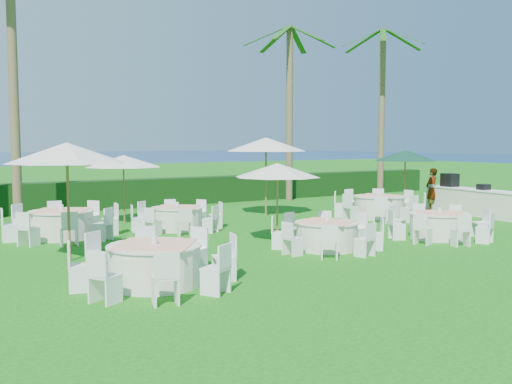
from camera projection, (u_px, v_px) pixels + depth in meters
ground at (301, 253)px, 14.44m from camera, size 120.00×120.00×0.00m
hedge at (136, 193)px, 24.54m from camera, size 34.00×1.00×1.20m
banquet_table_a at (155, 264)px, 11.14m from camera, size 3.23×3.23×0.98m
banquet_table_b at (327, 235)px, 14.89m from camera, size 2.92×2.92×0.89m
banquet_table_c at (439, 225)px, 16.58m from camera, size 2.91×2.91×0.91m
banquet_table_d at (62, 223)px, 16.65m from camera, size 3.26×3.26×0.98m
banquet_table_e at (177, 218)px, 18.24m from camera, size 2.90×2.90×0.89m
banquet_table_f at (379, 206)px, 21.10m from camera, size 3.29×3.29×0.99m
umbrella_a at (67, 153)px, 13.20m from camera, size 2.78×2.78×2.79m
umbrella_b at (277, 170)px, 15.64m from camera, size 2.37×2.37×2.22m
umbrella_c at (123, 161)px, 19.48m from camera, size 2.64×2.64×2.35m
umbrella_d at (266, 144)px, 21.46m from camera, size 3.06×3.06×2.97m
umbrella_green at (405, 156)px, 22.32m from camera, size 2.42×2.42×2.49m
buffet_table at (473, 201)px, 21.96m from camera, size 1.32×4.40×1.54m
staff_person at (432, 189)px, 23.28m from camera, size 0.70×0.52×1.74m
palm_b at (13, 63)px, 19.36m from camera, size 4.34×4.30×10.03m
palm_d at (290, 104)px, 27.05m from camera, size 4.13×4.40×8.27m
palm_e at (382, 105)px, 28.99m from camera, size 4.33×4.30×8.51m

